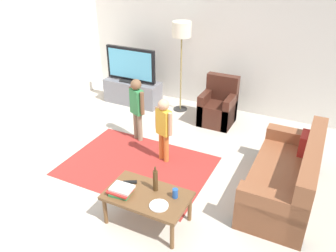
{
  "coord_description": "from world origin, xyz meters",
  "views": [
    {
      "loc": [
        1.98,
        -3.41,
        3.06
      ],
      "look_at": [
        0.0,
        0.6,
        0.65
      ],
      "focal_mm": 36.58,
      "sensor_mm": 36.0,
      "label": 1
    }
  ],
  "objects_px": {
    "child_center": "(164,125)",
    "tv_remote": "(130,182)",
    "soda_can": "(175,193)",
    "armchair": "(218,108)",
    "tv_stand": "(133,92)",
    "coffee_table": "(147,198)",
    "plate": "(159,206)",
    "tv": "(131,65)",
    "floor_lamp": "(182,34)",
    "book_stack": "(121,190)",
    "couch": "(289,179)",
    "bottle": "(155,180)",
    "child_near_tv": "(137,104)"
  },
  "relations": [
    {
      "from": "child_center",
      "to": "tv_remote",
      "type": "bearing_deg",
      "value": -83.24
    },
    {
      "from": "tv_remote",
      "to": "soda_can",
      "type": "height_order",
      "value": "soda_can"
    },
    {
      "from": "armchair",
      "to": "tv_remote",
      "type": "height_order",
      "value": "armchair"
    },
    {
      "from": "tv_stand",
      "to": "tv_remote",
      "type": "height_order",
      "value": "tv_stand"
    },
    {
      "from": "coffee_table",
      "to": "plate",
      "type": "distance_m",
      "value": 0.26
    },
    {
      "from": "tv_stand",
      "to": "armchair",
      "type": "bearing_deg",
      "value": -1.17
    },
    {
      "from": "tv",
      "to": "child_center",
      "type": "distance_m",
      "value": 2.29
    },
    {
      "from": "tv",
      "to": "floor_lamp",
      "type": "height_order",
      "value": "floor_lamp"
    },
    {
      "from": "tv",
      "to": "book_stack",
      "type": "distance_m",
      "value": 3.54
    },
    {
      "from": "tv_stand",
      "to": "couch",
      "type": "bearing_deg",
      "value": -26.26
    },
    {
      "from": "tv",
      "to": "plate",
      "type": "height_order",
      "value": "tv"
    },
    {
      "from": "tv_stand",
      "to": "soda_can",
      "type": "height_order",
      "value": "soda_can"
    },
    {
      "from": "couch",
      "to": "plate",
      "type": "bearing_deg",
      "value": -132.06
    },
    {
      "from": "bottle",
      "to": "soda_can",
      "type": "bearing_deg",
      "value": -4.24
    },
    {
      "from": "book_stack",
      "to": "armchair",
      "type": "bearing_deg",
      "value": 86.65
    },
    {
      "from": "tv_stand",
      "to": "book_stack",
      "type": "height_order",
      "value": "book_stack"
    },
    {
      "from": "soda_can",
      "to": "coffee_table",
      "type": "bearing_deg",
      "value": -162.65
    },
    {
      "from": "child_center",
      "to": "coffee_table",
      "type": "bearing_deg",
      "value": -71.23
    },
    {
      "from": "armchair",
      "to": "child_near_tv",
      "type": "xyz_separation_m",
      "value": [
        -1.03,
        -1.23,
        0.37
      ]
    },
    {
      "from": "tv",
      "to": "plate",
      "type": "relative_size",
      "value": 5.0
    },
    {
      "from": "tv",
      "to": "couch",
      "type": "bearing_deg",
      "value": -25.99
    },
    {
      "from": "soda_can",
      "to": "plate",
      "type": "height_order",
      "value": "soda_can"
    },
    {
      "from": "tv_stand",
      "to": "floor_lamp",
      "type": "xyz_separation_m",
      "value": [
        1.05,
        0.15,
        1.3
      ]
    },
    {
      "from": "bottle",
      "to": "plate",
      "type": "height_order",
      "value": "bottle"
    },
    {
      "from": "tv",
      "to": "tv_remote",
      "type": "xyz_separation_m",
      "value": [
        1.73,
        -2.84,
        -0.42
      ]
    },
    {
      "from": "armchair",
      "to": "soda_can",
      "type": "bearing_deg",
      "value": -81.4
    },
    {
      "from": "floor_lamp",
      "to": "soda_can",
      "type": "xyz_separation_m",
      "value": [
        1.3,
        -3.01,
        -1.06
      ]
    },
    {
      "from": "child_near_tv",
      "to": "plate",
      "type": "relative_size",
      "value": 5.05
    },
    {
      "from": "couch",
      "to": "coffee_table",
      "type": "height_order",
      "value": "couch"
    },
    {
      "from": "floor_lamp",
      "to": "child_near_tv",
      "type": "height_order",
      "value": "floor_lamp"
    },
    {
      "from": "couch",
      "to": "coffee_table",
      "type": "xyz_separation_m",
      "value": [
        -1.45,
        -1.24,
        0.08
      ]
    },
    {
      "from": "armchair",
      "to": "plate",
      "type": "relative_size",
      "value": 4.09
    },
    {
      "from": "child_near_tv",
      "to": "coffee_table",
      "type": "xyz_separation_m",
      "value": [
        1.14,
        -1.69,
        -0.3
      ]
    },
    {
      "from": "soda_can",
      "to": "bottle",
      "type": "bearing_deg",
      "value": 175.76
    },
    {
      "from": "tv_stand",
      "to": "couch",
      "type": "distance_m",
      "value": 3.88
    },
    {
      "from": "tv_stand",
      "to": "couch",
      "type": "height_order",
      "value": "couch"
    },
    {
      "from": "tv_stand",
      "to": "tv",
      "type": "height_order",
      "value": "tv"
    },
    {
      "from": "tv_remote",
      "to": "soda_can",
      "type": "xyz_separation_m",
      "value": [
        0.62,
        0.0,
        0.05
      ]
    },
    {
      "from": "tv",
      "to": "child_near_tv",
      "type": "relative_size",
      "value": 0.99
    },
    {
      "from": "tv_remote",
      "to": "armchair",
      "type": "bearing_deg",
      "value": 57.25
    },
    {
      "from": "armchair",
      "to": "bottle",
      "type": "distance_m",
      "value": 2.82
    },
    {
      "from": "tv",
      "to": "soda_can",
      "type": "distance_m",
      "value": 3.7
    },
    {
      "from": "tv_stand",
      "to": "soda_can",
      "type": "bearing_deg",
      "value": -50.61
    },
    {
      "from": "armchair",
      "to": "plate",
      "type": "height_order",
      "value": "armchair"
    },
    {
      "from": "floor_lamp",
      "to": "tv_remote",
      "type": "bearing_deg",
      "value": -77.25
    },
    {
      "from": "tv",
      "to": "floor_lamp",
      "type": "bearing_deg",
      "value": 9.37
    },
    {
      "from": "child_near_tv",
      "to": "plate",
      "type": "height_order",
      "value": "child_near_tv"
    },
    {
      "from": "tv",
      "to": "child_center",
      "type": "bearing_deg",
      "value": -45.92
    },
    {
      "from": "coffee_table",
      "to": "tv",
      "type": "bearing_deg",
      "value": 124.61
    },
    {
      "from": "armchair",
      "to": "book_stack",
      "type": "height_order",
      "value": "armchair"
    }
  ]
}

